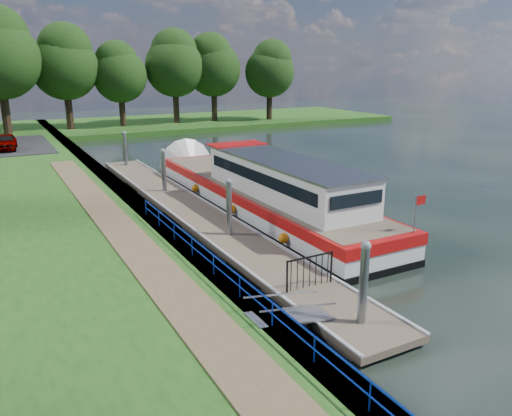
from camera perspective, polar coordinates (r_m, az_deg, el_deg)
ground at (r=15.95m, az=10.64°, el=-13.18°), size 160.00×160.00×0.00m
bank_edge at (r=27.43m, az=-13.76°, el=0.15°), size 1.10×90.00×0.78m
far_bank at (r=66.48m, az=-10.00°, el=9.51°), size 60.00×18.00×0.60m
footpath at (r=20.41m, az=-13.68°, el=-4.19°), size 1.60×40.00×0.05m
blue_fence at (r=16.32m, az=-3.47°, el=-7.06°), size 0.04×18.04×0.72m
pontoon at (r=26.40m, az=-7.25°, el=-0.60°), size 2.50×30.00×0.56m
mooring_piles at (r=26.10m, az=-7.34°, el=1.71°), size 0.30×27.30×3.55m
gangway at (r=15.03m, az=3.91°, el=-12.13°), size 2.58×1.00×0.92m
gate_panel at (r=17.01m, az=6.18°, el=-6.73°), size 1.85×0.05×1.15m
barge at (r=27.34m, az=-0.06°, el=2.09°), size 4.36×21.15×4.78m
horizon_trees at (r=59.77m, az=-22.17°, el=15.24°), size 54.38×10.03×12.87m
car_a at (r=46.66m, az=-26.68°, el=6.79°), size 1.98×4.06×1.33m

